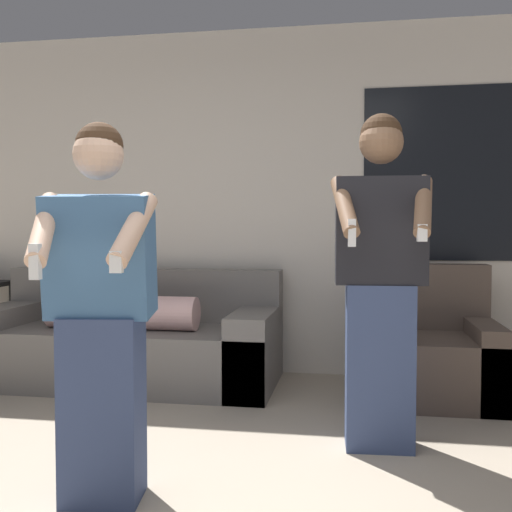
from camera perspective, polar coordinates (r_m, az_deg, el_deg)
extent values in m
cube|color=silver|center=(4.75, 1.28, 5.17)|extent=(6.71, 0.06, 2.70)
cube|color=black|center=(4.72, 16.98, 7.51)|extent=(1.10, 0.01, 1.30)
cube|color=slate|center=(4.57, -12.05, -9.16)|extent=(2.18, 0.92, 0.42)
cube|color=slate|center=(4.83, -10.56, -3.59)|extent=(2.18, 0.22, 0.40)
cube|color=slate|center=(4.98, -22.35, -7.51)|extent=(0.28, 0.92, 0.56)
cube|color=slate|center=(4.30, -0.08, -8.89)|extent=(0.28, 0.92, 0.56)
cylinder|color=beige|center=(4.41, -12.64, -5.25)|extent=(1.10, 0.24, 0.24)
cube|color=brown|center=(4.23, 16.47, -10.10)|extent=(0.82, 0.81, 0.43)
cube|color=brown|center=(4.46, 16.08, -3.68)|extent=(0.82, 0.20, 0.46)
cube|color=brown|center=(4.20, 12.10, -9.47)|extent=(0.18, 0.81, 0.53)
cube|color=brown|center=(4.27, 20.79, -9.36)|extent=(0.18, 0.81, 0.53)
cylinder|color=black|center=(5.47, -22.25, -6.03)|extent=(0.04, 0.04, 0.67)
cube|color=#384770|center=(2.65, -14.37, -13.83)|extent=(0.35, 0.28, 0.78)
cube|color=#3D6693|center=(2.53, -14.62, 0.01)|extent=(0.45, 0.32, 0.52)
sphere|color=#DBAD8E|center=(2.54, -14.78, 9.32)|extent=(0.20, 0.20, 0.20)
sphere|color=#3D2819|center=(2.56, -14.70, 10.09)|extent=(0.19, 0.19, 0.19)
cylinder|color=#DBAD8E|center=(2.45, -19.57, 2.44)|extent=(0.18, 0.36, 0.30)
cube|color=white|center=(2.30, -20.28, -0.51)|extent=(0.04, 0.04, 0.13)
cylinder|color=#DBAD8E|center=(2.34, -11.60, 2.54)|extent=(0.09, 0.36, 0.30)
cube|color=white|center=(2.21, -13.15, -0.54)|extent=(0.05, 0.04, 0.08)
cube|color=#384770|center=(3.22, 11.65, -10.19)|extent=(0.36, 0.26, 0.85)
cube|color=black|center=(3.14, 11.77, 2.36)|extent=(0.47, 0.25, 0.55)
sphere|color=brown|center=(3.17, 11.84, 10.57)|extent=(0.22, 0.22, 0.22)
sphere|color=#3D2819|center=(3.18, 11.84, 11.25)|extent=(0.21, 0.21, 0.21)
cylinder|color=brown|center=(2.98, 8.45, 4.73)|extent=(0.16, 0.37, 0.32)
cube|color=white|center=(2.83, 9.12, 2.19)|extent=(0.04, 0.04, 0.13)
cylinder|color=brown|center=(3.01, 15.64, 4.63)|extent=(0.13, 0.36, 0.32)
cube|color=white|center=(2.86, 15.53, 2.13)|extent=(0.05, 0.04, 0.08)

